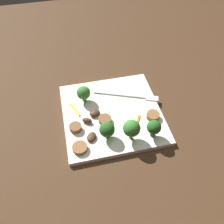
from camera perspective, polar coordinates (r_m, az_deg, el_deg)
name	(u,v)px	position (r m, az deg, el deg)	size (l,w,h in m)	color
ground_plane	(112,115)	(0.63, 0.00, -0.77)	(1.40, 1.40, 0.00)	#422B19
plate	(112,114)	(0.63, 0.00, -0.39)	(0.25, 0.25, 0.01)	white
fork	(131,96)	(0.66, 4.47, 3.85)	(0.17, 0.08, 0.00)	silver
broccoli_floret_0	(107,130)	(0.55, -1.19, -4.24)	(0.04, 0.04, 0.05)	#296420
broccoli_floret_1	(154,127)	(0.56, 9.97, -3.66)	(0.03, 0.03, 0.05)	#296420
broccoli_floret_2	(84,93)	(0.63, -6.80, 4.52)	(0.04, 0.04, 0.05)	#408630
broccoli_floret_3	(132,128)	(0.54, 4.71, -3.93)	(0.04, 0.04, 0.06)	#408630
sausage_slice_0	(75,128)	(0.59, -8.71, -3.70)	(0.03, 0.03, 0.01)	brown
sausage_slice_1	(105,120)	(0.60, -1.70, -1.85)	(0.03, 0.03, 0.01)	brown
sausage_slice_2	(153,116)	(0.61, 9.74, -0.89)	(0.03, 0.03, 0.01)	brown
sausage_slice_3	(80,148)	(0.56, -7.67, -8.48)	(0.03, 0.03, 0.01)	brown
mushroom_0	(95,113)	(0.61, -4.14, -0.23)	(0.03, 0.02, 0.01)	#422B19
mushroom_1	(91,137)	(0.57, -4.92, -5.94)	(0.03, 0.02, 0.01)	#422B19
mushroom_2	(87,121)	(0.60, -5.95, -2.07)	(0.03, 0.01, 0.01)	#422B19
pepper_strip_2	(75,110)	(0.63, -8.87, 0.57)	(0.05, 0.01, 0.00)	yellow
pepper_strip_3	(137,123)	(0.60, 5.99, -2.64)	(0.05, 0.00, 0.00)	orange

